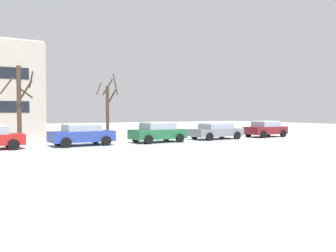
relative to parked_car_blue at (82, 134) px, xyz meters
name	(u,v)px	position (x,y,z in m)	size (l,w,h in m)	color
ground_plane	(57,172)	(-3.75, -9.75, -0.75)	(120.00, 120.00, 0.00)	white
road_surface	(38,159)	(-3.75, -5.79, -0.75)	(80.00, 9.91, 0.00)	#B7BCC4
parked_car_blue	(82,134)	(0.00, 0.00, 0.00)	(4.16, 2.30, 1.45)	#283D93
parked_car_green	(158,132)	(5.56, -0.27, 0.01)	(4.14, 2.26, 1.48)	#1E6038
parked_car_gray	(216,131)	(11.13, 0.01, -0.05)	(4.59, 2.30, 1.33)	slate
parked_car_maroon	(266,129)	(16.69, -0.06, -0.01)	(3.99, 2.16, 1.43)	maroon
tree_far_right	(19,102)	(-3.36, 3.46, 2.17)	(2.15, 2.15, 5.43)	#423326
tree_far_left	(108,109)	(2.74, 2.51, 1.68)	(1.86, 1.86, 5.04)	#423326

